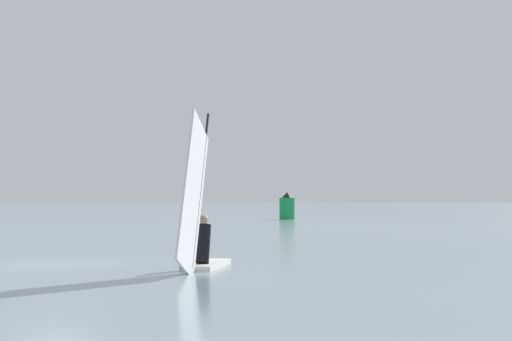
# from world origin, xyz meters

# --- Properties ---
(ground_plane) EXTENTS (4000.00, 4000.00, 0.00)m
(ground_plane) POSITION_xyz_m (0.00, 0.00, 0.00)
(ground_plane) COLOR gray
(windsurfer) EXTENTS (1.71, 3.86, 3.98)m
(windsurfer) POSITION_xyz_m (4.07, 0.58, 0.99)
(windsurfer) COLOR white
(windsurfer) RESTS_ON ground_plane
(channel_buoy) EXTENTS (1.38, 1.38, 2.44)m
(channel_buoy) POSITION_xyz_m (-15.64, 44.04, 1.10)
(channel_buoy) COLOR #19994C
(channel_buoy) RESTS_ON ground_plane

